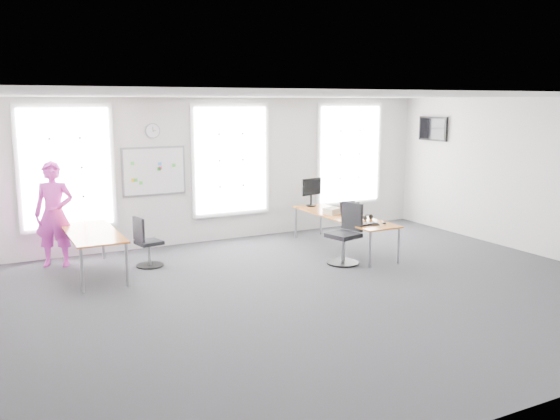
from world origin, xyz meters
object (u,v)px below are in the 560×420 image
person (54,214)px  monitor (311,189)px  desk_left (92,235)px  chair_left (146,245)px  keyboard (367,224)px  headphones (368,217)px  desk_right (343,218)px  chair_right (346,237)px

person → monitor: size_ratio=3.12×
desk_left → monitor: 4.78m
chair_left → keyboard: bearing=-122.8°
monitor → chair_left: bearing=175.8°
desk_left → headphones: 5.04m
desk_right → chair_right: chair_right is taller
chair_right → monitor: bearing=152.8°
person → keyboard: bearing=-0.9°
keyboard → monitor: size_ratio=0.75×
chair_right → chair_left: size_ratio=1.21×
person → monitor: (5.21, -0.15, 0.11)m
desk_right → chair_right: (-0.53, -0.90, -0.16)m
chair_right → keyboard: (0.40, -0.08, 0.22)m
chair_right → chair_left: chair_right is taller
desk_right → headphones: 0.61m
desk_right → keyboard: bearing=-97.6°
desk_left → monitor: monitor is taller
desk_left → monitor: (4.72, 0.70, 0.38)m
desk_left → chair_right: chair_right is taller
desk_right → person: (-5.23, 1.35, 0.30)m
chair_left → monitor: monitor is taller
desk_left → keyboard: desk_left is taller
person → desk_left: bearing=-36.2°
keyboard → headphones: 0.51m
person → headphones: size_ratio=10.73×
chair_left → desk_left: bearing=81.6°
desk_left → desk_right: bearing=-6.1°
person → keyboard: 5.62m
keyboard → monitor: 2.22m
person → chair_right: bearing=-1.9°
keyboard → chair_right: bearing=-175.5°
desk_right → headphones: bearing=-72.7°
chair_left → person: bearing=49.6°
keyboard → headphones: (0.31, 0.41, 0.04)m
chair_left → headphones: chair_left is taller
desk_right → chair_right: bearing=-120.5°
chair_right → person: person is taller
keyboard → desk_right: bearing=98.8°
desk_right → monitor: monitor is taller
keyboard → monitor: monitor is taller
desk_left → chair_left: 0.96m
headphones → monitor: bearing=109.4°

